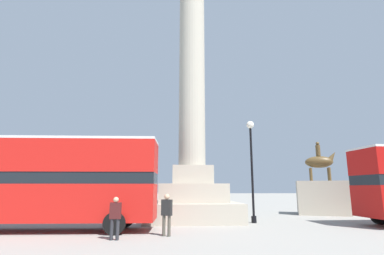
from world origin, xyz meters
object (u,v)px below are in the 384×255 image
Objects in this scene: pedestrian_by_plinth at (115,216)px; bus_b at (42,180)px; equestrian_statue at (322,194)px; street_lamp at (252,160)px; pedestrian_near_lamp at (167,212)px; monument_column at (192,111)px.

bus_b is at bearing 153.70° from pedestrian_by_plinth.
equestrian_statue is 8.99m from street_lamp.
monument_column is at bearing -78.88° from pedestrian_near_lamp.
pedestrian_near_lamp is (6.24, -1.85, -1.44)m from bus_b.
equestrian_statue reaches higher than pedestrian_near_lamp.
bus_b is at bearing -165.82° from street_lamp.
street_lamp is (-6.96, -5.23, 2.24)m from equestrian_statue.
street_lamp is at bearing 15.59° from bus_b.
equestrian_statue is 17.84m from pedestrian_by_plinth.
pedestrian_near_lamp reaches higher than pedestrian_by_plinth.
pedestrian_near_lamp is at bearing -103.49° from monument_column.
bus_b is 6.71× the size of pedestrian_by_plinth.
street_lamp is at bearing -122.24° from equestrian_statue.
monument_column is at bearing 31.62° from bus_b.
bus_b reaches higher than pedestrian_near_lamp.
monument_column is 3.81× the size of street_lamp.
street_lamp is (3.62, -1.65, -3.51)m from monument_column.
equestrian_statue is (18.35, 8.11, -0.92)m from bus_b.
pedestrian_by_plinth is at bearing -116.44° from monument_column.
equestrian_statue is 0.92× the size of street_lamp.
equestrian_statue is 15.69m from pedestrian_near_lamp.
street_lamp is at bearing 44.48° from pedestrian_by_plinth.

